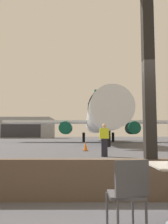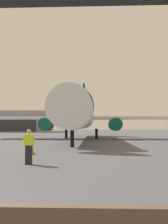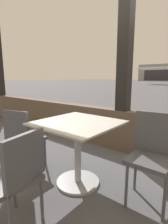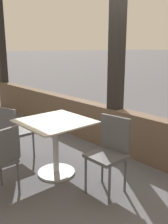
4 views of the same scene
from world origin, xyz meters
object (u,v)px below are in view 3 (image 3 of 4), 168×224
Objects in this scene: dining_table at (78,146)px; distant_hangar at (165,73)px; cafe_chair_window_left at (152,150)px; cafe_chair_aisle_left at (17,173)px; cafe_chair_window_right at (22,135)px.

distant_hangar is (-22.05, 84.51, 3.08)m from dining_table.
cafe_chair_window_left is at bearing -74.84° from distant_hangar.
distant_hangar reaches higher than cafe_chair_aisle_left.
distant_hangar is (-21.28, 84.77, 3.04)m from cafe_chair_window_right.
cafe_chair_window_left is at bearing 18.28° from cafe_chair_window_right.
cafe_chair_window_right is at bearing -161.72° from cafe_chair_window_left.
dining_table is 0.82m from cafe_chair_window_left.
cafe_chair_window_left is 1.07× the size of cafe_chair_aisle_left.
distant_hangar reaches higher than cafe_chair_window_right.
cafe_chair_aisle_left reaches higher than dining_table.
cafe_chair_window_right is (-1.54, -0.51, -0.04)m from cafe_chair_window_left.
cafe_chair_window_left is (0.77, 0.26, 0.08)m from dining_table.
dining_table is 1.01× the size of cafe_chair_aisle_left.
dining_table is 0.82m from cafe_chair_aisle_left.
cafe_chair_window_right reaches higher than cafe_chair_aisle_left.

